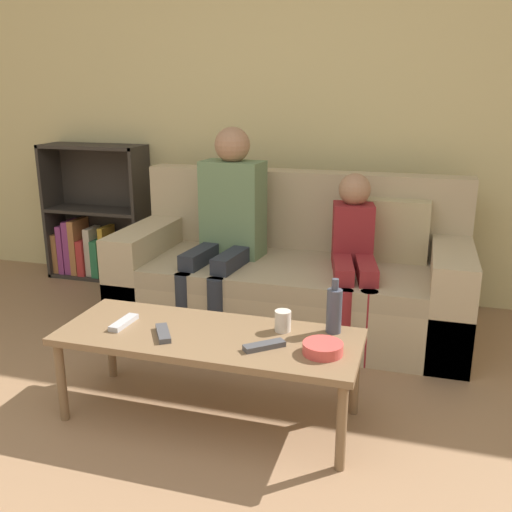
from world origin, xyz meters
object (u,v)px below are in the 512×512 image
couch (293,277)px  tv_remote_0 (264,346)px  bookshelf (95,226)px  person_child (354,250)px  tv_remote_2 (163,333)px  bottle (334,310)px  coffee_table (209,342)px  tv_remote_1 (124,322)px  cup_near (283,321)px  person_adult (228,215)px  snack_bowl (323,348)px

couch → tv_remote_0: size_ratio=12.61×
couch → bookshelf: size_ratio=2.04×
person_child → tv_remote_2: 1.25m
tv_remote_2 → bottle: bottle is taller
couch → bottle: 1.05m
coffee_table → tv_remote_2: bearing=-157.7°
person_child → tv_remote_1: (-0.86, -1.01, -0.13)m
cup_near → tv_remote_0: (-0.03, -0.19, -0.03)m
bookshelf → tv_remote_2: size_ratio=5.84×
person_adult → tv_remote_1: 1.10m
person_child → tv_remote_1: 1.33m
bookshelf → bottle: (2.03, -1.43, 0.11)m
coffee_table → cup_near: bearing=22.1°
coffee_table → tv_remote_1: bearing=-177.5°
bottle → coffee_table: bearing=-161.5°
person_adult → bottle: 1.18m
person_child → tv_remote_2: size_ratio=5.46×
tv_remote_0 → snack_bowl: (0.23, 0.02, 0.01)m
cup_near → tv_remote_1: bearing=-168.7°
tv_remote_0 → tv_remote_1: 0.65m
person_child → snack_bowl: 1.05m
snack_bowl → bottle: bearing=88.1°
bookshelf → cup_near: size_ratio=11.02×
cup_near → tv_remote_2: cup_near is taller
bookshelf → tv_remote_0: bearing=-43.0°
person_adult → bottle: person_adult is taller
person_child → couch: bearing=149.3°
snack_bowl → bottle: bottle is taller
couch → tv_remote_1: bearing=-113.5°
bookshelf → snack_bowl: bearing=-39.2°
couch → person_child: (0.37, -0.13, 0.24)m
bottle → tv_remote_0: bearing=-135.3°
person_adult → tv_remote_2: size_ratio=6.87×
bookshelf → cup_near: bearing=-39.2°
person_child → tv_remote_0: person_child is taller
person_adult → bottle: (0.77, -0.87, -0.17)m
bookshelf → coffee_table: bookshelf is taller
tv_remote_0 → person_child: bearing=128.1°
coffee_table → person_child: size_ratio=1.37×
coffee_table → tv_remote_0: tv_remote_0 is taller
cup_near → tv_remote_2: size_ratio=0.53×
cup_near → tv_remote_1: cup_near is taller
coffee_table → tv_remote_0: bearing=-14.5°
snack_bowl → cup_near: bearing=140.3°
person_child → cup_near: bearing=-113.2°
coffee_table → tv_remote_1: size_ratio=7.39×
cup_near → tv_remote_0: size_ratio=0.56×
bookshelf → couch: bearing=-16.2°
couch → person_child: bearing=-19.5°
person_adult → cup_near: (0.56, -0.92, -0.23)m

